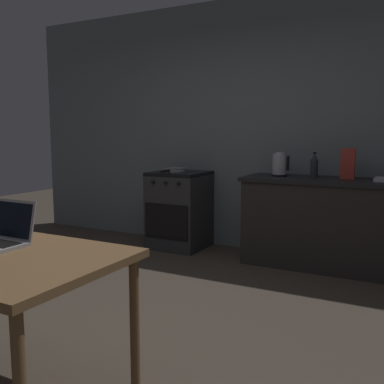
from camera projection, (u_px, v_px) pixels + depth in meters
name	position (u px, v px, depth m)	size (l,w,h in m)	color
ground_plane	(109.00, 324.00, 3.05)	(12.00, 12.00, 0.00)	#473D33
back_wall	(266.00, 126.00, 4.85)	(6.40, 0.10, 2.79)	slate
kitchen_counter	(355.00, 225.00, 4.19)	(2.16, 0.64, 0.88)	#282623
stove_oven	(180.00, 210.00, 5.08)	(0.60, 0.62, 0.88)	#2D2D30
electric_kettle	(280.00, 165.00, 4.47)	(0.17, 0.15, 0.25)	black
frying_pan	(174.00, 170.00, 5.02)	(0.26, 0.43, 0.05)	gray
cereal_box	(348.00, 164.00, 4.18)	(0.13, 0.05, 0.29)	#B2382D
bottle_b	(314.00, 165.00, 4.39)	(0.08, 0.08, 0.25)	#2D2D33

